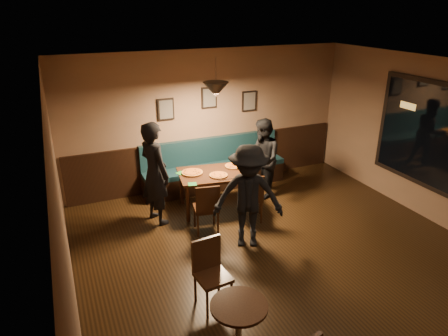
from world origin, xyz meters
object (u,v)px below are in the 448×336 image
diner_left (155,173)px  soda_glass (255,169)px  cafe_table (239,329)px  cafe_chair_far (213,276)px  diner_right (263,159)px  dining_table (217,191)px  chair_near_right (252,196)px  tabasco_bottle (245,165)px  diner_front (248,197)px  chair_near_left (206,207)px  booth_bench (215,165)px

diner_left → soda_glass: (1.78, -0.26, -0.11)m
cafe_table → cafe_chair_far: (0.03, 0.82, 0.12)m
soda_glass → diner_right: bearing=47.2°
dining_table → diner_right: 1.13m
dining_table → chair_near_right: chair_near_right is taller
chair_near_right → diner_right: 1.03m
tabasco_bottle → cafe_chair_far: (-1.62, -2.40, -0.34)m
cafe_chair_far → chair_near_right: bearing=-134.6°
diner_left → cafe_chair_far: diner_left is taller
cafe_table → diner_left: bearing=90.9°
dining_table → cafe_chair_far: 2.66m
dining_table → diner_front: 1.41m
cafe_table → cafe_chair_far: bearing=87.7°
diner_left → diner_right: size_ratio=1.15×
chair_near_right → cafe_chair_far: chair_near_right is taller
dining_table → soda_glass: 0.82m
chair_near_right → diner_right: diner_right is taller
cafe_chair_far → tabasco_bottle: bearing=-129.9°
dining_table → cafe_chair_far: size_ratio=1.52×
chair_near_left → diner_right: bearing=39.2°
diner_front → cafe_chair_far: (-1.04, -1.11, -0.39)m
diner_front → cafe_chair_far: diner_front is taller
chair_near_left → soda_glass: 1.24m
chair_near_right → diner_front: bearing=-96.3°
dining_table → tabasco_bottle: 0.71m
cafe_table → booth_bench: bearing=71.1°
booth_bench → diner_front: bearing=-98.9°
booth_bench → diner_right: bearing=-47.4°
chair_near_left → diner_left: (-0.67, 0.67, 0.46)m
chair_near_right → diner_left: size_ratio=0.50×
diner_right → soda_glass: 0.57m
diner_right → booth_bench: bearing=-123.6°
tabasco_bottle → cafe_table: 3.65m
soda_glass → cafe_chair_far: cafe_chair_far is taller
chair_near_right → chair_near_left: bearing=-150.4°
diner_front → dining_table: bearing=113.2°
diner_front → diner_right: bearing=78.5°
booth_bench → diner_front: (-0.35, -2.23, 0.34)m
soda_glass → tabasco_bottle: bearing=107.4°
chair_near_left → chair_near_right: (0.89, 0.07, 0.00)m
dining_table → cafe_chair_far: cafe_chair_far is taller
dining_table → chair_near_left: bearing=-115.6°
dining_table → diner_front: bearing=-81.6°
dining_table → chair_near_right: bearing=-46.2°
diner_left → soda_glass: bearing=-117.6°
diner_left → diner_front: size_ratio=1.09×
diner_left → cafe_chair_far: (0.09, -2.43, -0.46)m
diner_right → chair_near_left: bearing=-47.5°
dining_table → diner_right: size_ratio=0.86×
chair_near_left → diner_front: size_ratio=0.53×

